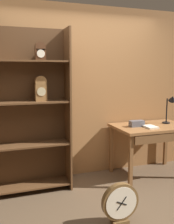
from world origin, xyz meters
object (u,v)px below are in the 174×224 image
Objects in this scene: workbench at (152,132)px; open_repair_manual at (150,127)px; round_clock_large at (120,203)px; toolbox_small at (137,124)px; bookshelf at (12,113)px; desk_lamp at (171,104)px.

open_repair_manual is at bearing -132.90° from workbench.
toolbox_small is at bearing 53.32° from round_clock_large.
open_repair_manual is 1.44m from round_clock_large.
open_repair_manual is at bearing -43.09° from toolbox_small.
open_repair_manual is 0.48× the size of round_clock_large.
toolbox_small is (1.81, -0.07, -0.25)m from bookshelf.
toolbox_small is at bearing 136.68° from open_repair_manual.
workbench is 2.51× the size of round_clock_large.
workbench is 2.42× the size of desk_lamp.
workbench is 5.18× the size of open_repair_manual.
bookshelf is 2.10m from workbench.
round_clock_large is at bearing -135.86° from open_repair_manual.
toolbox_small is 1.46m from round_clock_large.
open_repair_manual is at bearing -6.08° from bookshelf.
toolbox_small is (-0.61, -0.03, -0.26)m from desk_lamp.
round_clock_large is (1.01, -1.13, -0.86)m from bookshelf.
workbench is at bearing -2.81° from bookshelf.
toolbox_small reaches higher than round_clock_large.
toolbox_small is 0.21m from open_repair_manual.
workbench is 0.18m from open_repair_manual.
open_repair_manual is (-0.10, -0.11, 0.11)m from workbench.
round_clock_large is at bearing -126.68° from toolbox_small.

